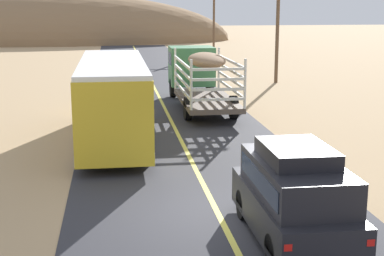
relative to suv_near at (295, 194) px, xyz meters
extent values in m
plane|color=tan|center=(-1.41, 1.83, -1.15)|extent=(240.00, 240.00, 0.00)
cube|color=#2D2D33|center=(-1.41, 1.83, -1.14)|extent=(8.00, 120.00, 0.02)
cube|color=#D8CC4C|center=(-1.41, 1.83, -1.13)|extent=(0.16, 117.60, 0.00)
cube|color=black|center=(0.00, 0.08, -0.45)|extent=(1.90, 4.60, 0.90)
cube|color=black|center=(0.00, -0.07, 0.40)|extent=(1.75, 3.59, 0.80)
cube|color=#192333|center=(0.00, -0.07, 0.42)|extent=(1.79, 3.22, 0.44)
cube|color=red|center=(-0.83, -2.20, -0.27)|extent=(0.16, 0.06, 0.14)
cube|color=red|center=(0.83, -2.20, -0.27)|extent=(0.16, 0.06, 0.14)
cube|color=black|center=(0.00, -0.02, 0.98)|extent=(1.42, 2.07, 0.36)
cylinder|color=black|center=(-0.82, 1.51, -0.75)|extent=(0.26, 0.76, 0.76)
cylinder|color=black|center=(0.82, 1.51, -0.75)|extent=(0.26, 0.76, 0.76)
cylinder|color=black|center=(-0.82, -1.34, -0.75)|extent=(0.26, 0.76, 0.76)
cylinder|color=black|center=(0.82, -1.34, -0.75)|extent=(0.26, 0.76, 0.76)
cube|color=#3F7F4C|center=(0.49, 20.80, 0.67)|extent=(2.50, 2.20, 2.20)
cube|color=#192333|center=(0.49, 20.80, 1.12)|extent=(2.53, 1.54, 0.70)
cube|color=brown|center=(0.49, 15.40, -0.43)|extent=(2.50, 6.40, 0.24)
cylinder|color=silver|center=(-0.70, 18.54, 0.79)|extent=(0.12, 0.12, 2.20)
cylinder|color=silver|center=(1.68, 18.54, 0.79)|extent=(0.12, 0.12, 2.20)
cylinder|color=silver|center=(-0.70, 12.26, 0.79)|extent=(0.12, 0.12, 2.20)
cylinder|color=silver|center=(1.68, 12.26, 0.79)|extent=(0.12, 0.12, 2.20)
cube|color=silver|center=(-0.72, 15.40, 0.13)|extent=(0.08, 6.30, 0.12)
cube|color=silver|center=(1.70, 15.40, 0.13)|extent=(0.08, 6.30, 0.12)
cube|color=silver|center=(0.49, 12.24, 0.13)|extent=(2.40, 0.08, 0.12)
cube|color=silver|center=(-0.72, 15.40, 0.57)|extent=(0.08, 6.30, 0.12)
cube|color=silver|center=(1.70, 15.40, 0.57)|extent=(0.08, 6.30, 0.12)
cube|color=silver|center=(0.49, 12.24, 0.57)|extent=(2.40, 0.08, 0.12)
cube|color=silver|center=(-0.72, 15.40, 1.01)|extent=(0.08, 6.30, 0.12)
cube|color=silver|center=(1.70, 15.40, 1.01)|extent=(0.08, 6.30, 0.12)
cube|color=silver|center=(0.49, 12.24, 1.01)|extent=(2.40, 0.08, 0.12)
cube|color=silver|center=(-0.72, 15.40, 1.45)|extent=(0.08, 6.30, 0.12)
cube|color=silver|center=(1.70, 15.40, 1.45)|extent=(0.08, 6.30, 0.12)
cube|color=silver|center=(0.49, 12.24, 1.45)|extent=(2.40, 0.08, 0.12)
ellipsoid|color=#8C6B4C|center=(0.49, 15.40, 1.54)|extent=(1.75, 3.84, 0.70)
cylinder|color=black|center=(-0.60, 20.80, -0.58)|extent=(0.32, 1.10, 1.10)
cylinder|color=black|center=(1.58, 20.80, -0.58)|extent=(0.32, 1.10, 1.10)
cylinder|color=black|center=(-0.60, 14.12, -0.58)|extent=(0.32, 1.10, 1.10)
cylinder|color=black|center=(1.58, 14.12, -0.58)|extent=(0.32, 1.10, 1.10)
cube|color=gold|center=(-4.06, 10.36, 0.57)|extent=(2.50, 10.00, 2.70)
cube|color=white|center=(-4.06, 10.36, 2.00)|extent=(2.45, 9.80, 0.16)
cube|color=#192333|center=(-4.06, 10.36, 1.04)|extent=(2.54, 9.20, 0.80)
cube|color=silver|center=(-4.06, 10.36, -0.58)|extent=(2.53, 9.80, 0.36)
cylinder|color=black|center=(-5.16, 13.61, -0.63)|extent=(0.30, 1.00, 1.00)
cylinder|color=black|center=(-2.96, 13.61, -0.63)|extent=(0.30, 1.00, 1.00)
cylinder|color=black|center=(-5.16, 7.11, -0.63)|extent=(0.30, 1.00, 1.00)
cylinder|color=black|center=(-2.96, 7.11, -0.63)|extent=(0.30, 1.00, 1.00)
cylinder|color=brown|center=(7.08, 26.00, 3.26)|extent=(0.24, 0.24, 8.83)
cylinder|color=brown|center=(7.08, 50.65, 2.90)|extent=(0.24, 0.24, 8.10)
ellipsoid|color=olive|center=(-14.10, 71.80, -1.15)|extent=(54.24, 22.21, 13.68)
camera|label=1|loc=(-4.03, -11.96, 4.30)|focal=53.44mm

